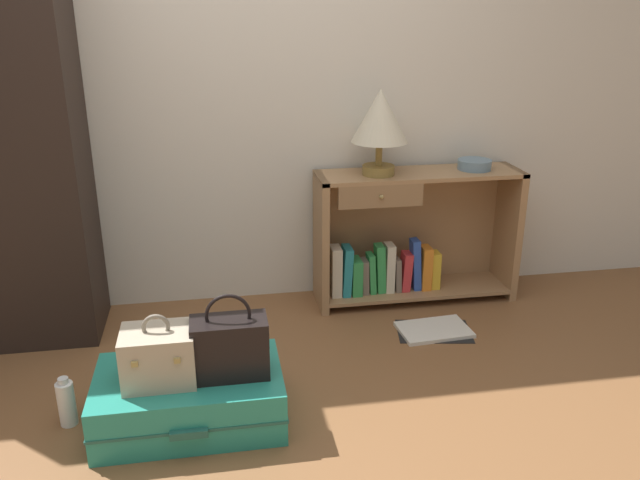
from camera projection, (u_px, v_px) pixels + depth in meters
ground_plane at (263, 460)px, 2.40m from camera, size 9.00×9.00×0.00m
back_wall at (230, 64)px, 3.34m from camera, size 6.40×0.10×2.60m
bookshelf at (406, 240)px, 3.62m from camera, size 1.12×0.32×0.74m
table_lamp at (380, 119)px, 3.32m from camera, size 0.30×0.30×0.45m
bowl at (474, 164)px, 3.52m from camera, size 0.18×0.18×0.05m
suitcase_large at (190, 398)px, 2.59m from camera, size 0.74×0.48×0.22m
train_case at (159, 356)px, 2.47m from camera, size 0.28×0.22×0.28m
handbag at (230, 346)px, 2.50m from camera, size 0.30×0.15×0.35m
bottle at (67, 403)px, 2.58m from camera, size 0.07×0.07×0.21m
open_book_on_floor at (434, 330)px, 3.34m from camera, size 0.42×0.32×0.02m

